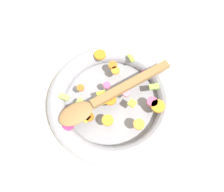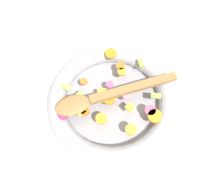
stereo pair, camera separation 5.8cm
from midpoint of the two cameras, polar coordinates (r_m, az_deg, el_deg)
The scene contains 4 objects.
ground_plane at distance 0.62m, azimuth 2.64°, elevation -2.23°, with size 4.00×4.00×0.00m, color beige.
skillet at distance 0.60m, azimuth 2.73°, elevation -1.42°, with size 0.36×0.36×0.05m.
chopped_vegetables at distance 0.57m, azimuth 0.73°, elevation -0.81°, with size 0.27×0.28×0.01m.
wooden_spoon at distance 0.56m, azimuth 0.90°, elevation -0.33°, with size 0.07×0.33×0.01m.
Camera 2 is at (-0.24, 0.05, 0.57)m, focal length 35.00 mm.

